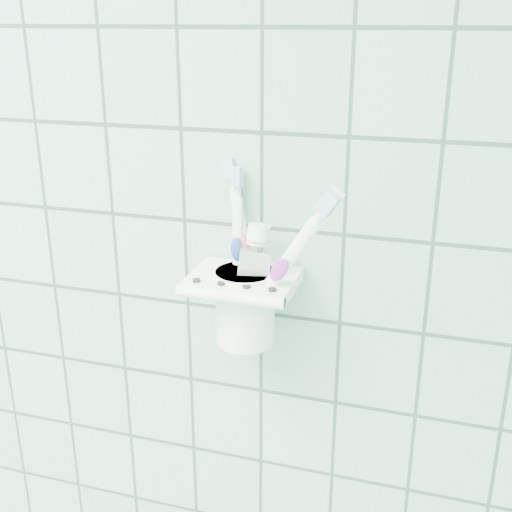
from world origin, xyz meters
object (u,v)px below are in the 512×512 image
(toothbrush_blue, at_px, (237,253))
(holder_bracket, at_px, (243,282))
(toothbrush_orange, at_px, (233,240))
(toothpaste_tube, at_px, (244,277))
(cup, at_px, (245,303))
(toothbrush_pink, at_px, (260,251))

(toothbrush_blue, bearing_deg, holder_bracket, -43.60)
(toothbrush_blue, relative_size, toothbrush_orange, 0.87)
(toothbrush_blue, xyz_separation_m, toothpaste_tube, (0.01, -0.02, -0.02))
(toothbrush_orange, bearing_deg, toothbrush_blue, 99.90)
(holder_bracket, height_order, toothbrush_orange, toothbrush_orange)
(toothbrush_blue, bearing_deg, cup, -28.92)
(toothbrush_pink, bearing_deg, toothpaste_tube, -133.06)
(toothpaste_tube, bearing_deg, cup, 92.44)
(holder_bracket, relative_size, toothbrush_orange, 0.54)
(holder_bracket, xyz_separation_m, toothpaste_tube, (0.00, -0.01, 0.01))
(toothbrush_pink, bearing_deg, toothbrush_blue, 166.82)
(cup, distance_m, toothpaste_tube, 0.04)
(cup, distance_m, toothbrush_pink, 0.06)
(toothpaste_tube, bearing_deg, holder_bracket, 101.91)
(toothbrush_blue, height_order, toothpaste_tube, toothbrush_blue)
(cup, bearing_deg, holder_bracket, -105.58)
(cup, height_order, toothpaste_tube, toothpaste_tube)
(cup, height_order, toothbrush_blue, toothbrush_blue)
(holder_bracket, distance_m, toothbrush_blue, 0.03)
(cup, relative_size, toothbrush_blue, 0.46)
(toothbrush_orange, bearing_deg, cup, 30.82)
(toothpaste_tube, bearing_deg, toothbrush_pink, 38.31)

